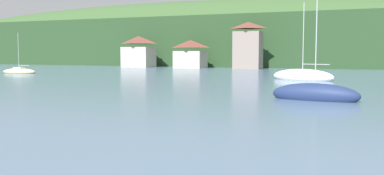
# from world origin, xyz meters

# --- Properties ---
(wooded_hillside) EXTENTS (352.00, 48.30, 31.01)m
(wooded_hillside) POSITION_xyz_m (-27.21, 140.28, 5.11)
(wooded_hillside) COLOR #264223
(wooded_hillside) RESTS_ON ground_plane
(shore_building_west) EXTENTS (7.09, 5.43, 7.32)m
(shore_building_west) POSITION_xyz_m (-40.11, 106.83, 3.57)
(shore_building_west) COLOR #BCB29E
(shore_building_west) RESTS_ON ground_plane
(shore_building_westcentral) EXTENTS (6.74, 5.20, 6.24)m
(shore_building_westcentral) POSITION_xyz_m (-26.74, 106.72, 3.06)
(shore_building_westcentral) COLOR #BCB29E
(shore_building_westcentral) RESTS_ON ground_plane
(shore_building_central) EXTENTS (5.90, 4.20, 9.86)m
(shore_building_central) POSITION_xyz_m (-13.37, 106.25, 4.79)
(shore_building_central) COLOR gray
(shore_building_central) RESTS_ON ground_plane
(sailboat_far_2) EXTENTS (8.61, 4.86, 10.31)m
(sailboat_far_2) POSITION_xyz_m (2.45, 74.83, 0.45)
(sailboat_far_2) COLOR white
(sailboat_far_2) RESTS_ON ground_plane
(sailboat_mid_4) EXTENTS (6.61, 2.59, 7.91)m
(sailboat_mid_4) POSITION_xyz_m (6.62, 52.05, 0.40)
(sailboat_mid_4) COLOR navy
(sailboat_mid_4) RESTS_ON ground_plane
(sailboat_far_8) EXTENTS (6.21, 2.85, 7.01)m
(sailboat_far_8) POSITION_xyz_m (-43.31, 73.08, 0.31)
(sailboat_far_8) COLOR #CCBC8E
(sailboat_far_8) RESTS_ON ground_plane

